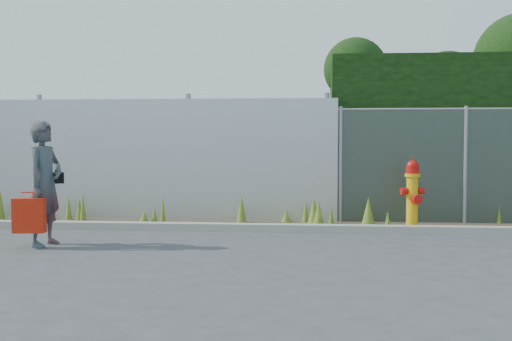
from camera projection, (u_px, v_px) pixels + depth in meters
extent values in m
plane|color=#3A3A3D|center=(269.00, 252.00, 8.48)|extent=(80.00, 80.00, 0.00)
cube|color=gray|center=(277.00, 228.00, 10.26)|extent=(16.00, 0.22, 0.12)
cube|color=#3F3324|center=(279.00, 226.00, 10.86)|extent=(16.00, 1.20, 0.01)
cone|color=#4A671E|center=(144.00, 218.00, 11.26)|extent=(0.18, 0.18, 0.19)
cone|color=#4A671E|center=(154.00, 216.00, 11.28)|extent=(0.12, 0.12, 0.26)
cone|color=#4A671E|center=(331.00, 215.00, 11.07)|extent=(0.09, 0.09, 0.32)
cone|color=#4A671E|center=(388.00, 221.00, 10.40)|extent=(0.12, 0.12, 0.30)
cone|color=#4A671E|center=(24.00, 213.00, 10.98)|extent=(0.11, 0.11, 0.44)
cone|color=#4A671E|center=(83.00, 208.00, 11.29)|extent=(0.12, 0.12, 0.54)
cone|color=#4A671E|center=(499.00, 214.00, 11.10)|extent=(0.09, 0.09, 0.36)
cone|color=#4A671E|center=(305.00, 211.00, 11.29)|extent=(0.12, 0.12, 0.41)
cone|color=#4A671E|center=(163.00, 210.00, 11.06)|extent=(0.10, 0.10, 0.52)
cone|color=#4A671E|center=(286.00, 217.00, 11.28)|extent=(0.19, 0.19, 0.21)
cone|color=#4A671E|center=(79.00, 210.00, 11.40)|extent=(0.14, 0.14, 0.42)
cone|color=#4A671E|center=(410.00, 221.00, 10.60)|extent=(0.13, 0.13, 0.24)
cone|color=#4A671E|center=(1.00, 206.00, 11.59)|extent=(0.15, 0.15, 0.55)
cone|color=#4A671E|center=(69.00, 209.00, 11.63)|extent=(0.12, 0.12, 0.43)
cone|color=#4A671E|center=(319.00, 215.00, 10.51)|extent=(0.21, 0.21, 0.47)
cone|color=#4A671E|center=(368.00, 212.00, 10.96)|extent=(0.23, 0.23, 0.47)
cone|color=#4A671E|center=(242.00, 209.00, 11.19)|extent=(0.18, 0.18, 0.50)
cone|color=#4A671E|center=(314.00, 213.00, 10.78)|extent=(0.23, 0.23, 0.49)
cone|color=#4A671E|center=(57.00, 220.00, 10.87)|extent=(0.08, 0.08, 0.20)
cube|color=#B2B4B9|center=(103.00, 160.00, 11.70)|extent=(8.50, 0.08, 2.20)
cylinder|color=gray|center=(40.00, 157.00, 11.93)|extent=(0.10, 0.10, 2.30)
cylinder|color=gray|center=(188.00, 157.00, 11.67)|extent=(0.10, 0.10, 2.30)
cylinder|color=gray|center=(326.00, 157.00, 11.44)|extent=(0.10, 0.10, 2.30)
cylinder|color=gray|center=(340.00, 165.00, 11.31)|extent=(0.07, 0.07, 2.05)
cylinder|color=gray|center=(465.00, 165.00, 11.11)|extent=(0.07, 0.07, 2.05)
sphere|color=black|center=(355.00, 69.00, 12.20)|extent=(1.21, 1.21, 1.21)
sphere|color=black|center=(387.00, 95.00, 12.28)|extent=(1.25, 1.25, 1.25)
sphere|color=black|center=(447.00, 85.00, 11.92)|extent=(1.28, 1.28, 1.28)
sphere|color=black|center=(470.00, 89.00, 12.30)|extent=(1.16, 1.16, 1.16)
cylinder|color=#DFA50B|center=(412.00, 228.00, 10.43)|extent=(0.29, 0.29, 0.06)
cylinder|color=#DFA50B|center=(412.00, 203.00, 10.41)|extent=(0.19, 0.19, 0.88)
cylinder|color=#DFA50B|center=(412.00, 175.00, 10.38)|extent=(0.25, 0.25, 0.05)
cylinder|color=#B20F0A|center=(412.00, 171.00, 10.38)|extent=(0.22, 0.22, 0.10)
sphere|color=#B20F0A|center=(412.00, 166.00, 10.37)|extent=(0.20, 0.20, 0.20)
cylinder|color=#B20F0A|center=(413.00, 160.00, 10.37)|extent=(0.05, 0.05, 0.05)
cylinder|color=#B20F0A|center=(403.00, 191.00, 10.41)|extent=(0.10, 0.11, 0.11)
cylinder|color=#B20F0A|center=(421.00, 191.00, 10.38)|extent=(0.10, 0.11, 0.11)
cylinder|color=#B20F0A|center=(413.00, 199.00, 10.26)|extent=(0.15, 0.12, 0.15)
imported|color=#106567|center=(45.00, 183.00, 8.89)|extent=(0.54, 0.71, 1.74)
cube|color=red|center=(29.00, 216.00, 8.70)|extent=(0.43, 0.16, 0.47)
cylinder|color=red|center=(29.00, 192.00, 8.68)|extent=(0.20, 0.02, 0.02)
cube|color=black|center=(56.00, 178.00, 9.14)|extent=(0.21, 0.09, 0.16)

